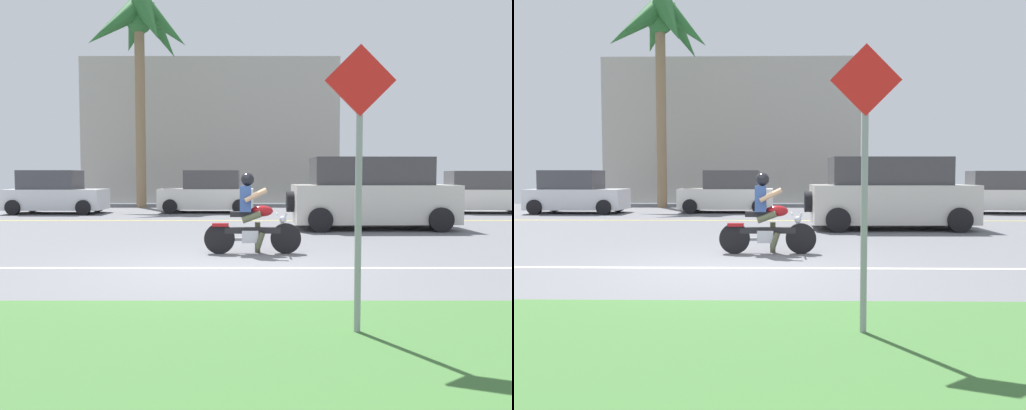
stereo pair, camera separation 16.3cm
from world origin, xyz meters
The scene contains 13 objects.
ground centered at (0.00, 3.00, -0.02)m, with size 56.00×30.00×0.04m, color slate.
grass_median centered at (0.00, -4.10, 0.03)m, with size 56.00×3.80×0.06m, color #3D6B33.
lane_line_near centered at (0.00, 0.09, 0.00)m, with size 50.40×0.12×0.01m, color silver.
lane_line_far centered at (0.00, 8.53, 0.00)m, with size 50.40×0.12×0.01m, color yellow.
motorcyclist centered at (0.44, 1.59, 0.64)m, with size 1.81×0.59×1.52m.
suv_nearby centered at (3.69, 6.13, 0.95)m, with size 4.55×2.15×1.96m.
parked_car_0 centered at (-7.26, 11.69, 0.77)m, with size 3.67×1.85×1.66m.
parked_car_1 centered at (-1.37, 12.28, 0.77)m, with size 3.68×1.94×1.66m.
parked_car_2 centered at (4.15, 12.75, 0.71)m, with size 4.12×2.02×1.52m.
parked_car_3 centered at (9.37, 11.97, 0.76)m, with size 3.93×2.05×1.64m.
palm_tree_0 centered at (-4.69, 15.21, 7.76)m, with size 5.05×4.88×9.41m.
street_sign centered at (1.43, -3.33, 1.58)m, with size 0.62×0.06×2.60m.
building_far centered at (-1.92, 21.00, 3.86)m, with size 13.73×4.00×7.71m, color #A8A399.
Camera 1 is at (0.52, -7.79, 1.46)m, focal length 35.42 mm.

